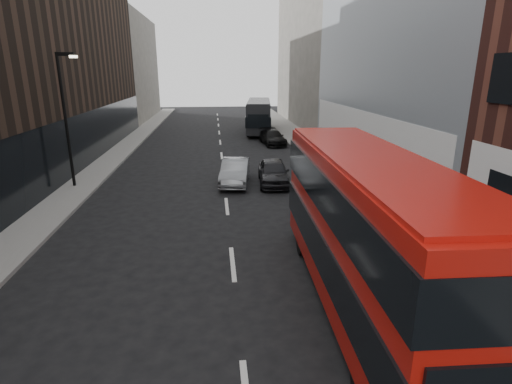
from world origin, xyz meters
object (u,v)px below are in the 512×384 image
object	(u,v)px
red_bus	(367,227)
car_c	(272,137)
car_a	(273,172)
car_b	(235,172)
grey_bus	(259,115)
street_lamp	(66,112)

from	to	relation	value
red_bus	car_c	distance (m)	25.34
car_a	car_b	distance (m)	2.19
red_bus	car_a	distance (m)	12.71
grey_bus	car_c	bearing A→B (deg)	-80.07
street_lamp	grey_bus	size ratio (longest dim) A/B	0.67
red_bus	street_lamp	bearing A→B (deg)	134.00
car_c	car_a	bearing A→B (deg)	-103.72
red_bus	car_b	bearing A→B (deg)	104.09
grey_bus	street_lamp	bearing A→B (deg)	-114.96
street_lamp	grey_bus	bearing A→B (deg)	58.05
red_bus	grey_bus	xyz separation A→B (m)	(0.78, 32.77, -0.59)
car_b	car_c	size ratio (longest dim) A/B	0.98
street_lamp	car_c	bearing A→B (deg)	44.04
street_lamp	car_a	bearing A→B (deg)	-1.53
red_bus	car_a	world-z (taller)	red_bus
grey_bus	car_c	size ratio (longest dim) A/B	2.38
grey_bus	car_c	world-z (taller)	grey_bus
car_a	grey_bus	bearing A→B (deg)	90.31
grey_bus	car_b	bearing A→B (deg)	-93.14
grey_bus	car_a	size ratio (longest dim) A/B	2.49
car_b	car_a	bearing A→B (deg)	0.03
grey_bus	car_b	size ratio (longest dim) A/B	2.42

